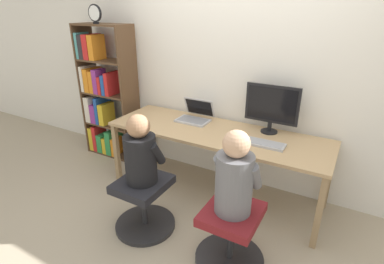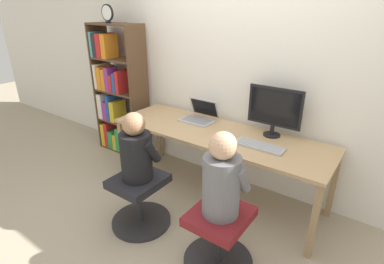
% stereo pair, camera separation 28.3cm
% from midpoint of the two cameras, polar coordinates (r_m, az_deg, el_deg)
% --- Properties ---
extents(ground_plane, '(14.00, 14.00, 0.00)m').
position_cam_midpoint_polar(ground_plane, '(3.05, 3.58, -14.66)').
color(ground_plane, tan).
extents(wall_back, '(10.00, 0.05, 2.60)m').
position_cam_midpoint_polar(wall_back, '(3.15, 11.95, 12.29)').
color(wall_back, white).
rests_on(wall_back, ground_plane).
extents(desk, '(2.21, 0.71, 0.71)m').
position_cam_midpoint_polar(desk, '(2.98, 7.56, -1.16)').
color(desk, tan).
rests_on(desk, ground_plane).
extents(desktop_monitor, '(0.51, 0.16, 0.47)m').
position_cam_midpoint_polar(desktop_monitor, '(2.91, 18.14, 3.98)').
color(desktop_monitor, black).
rests_on(desktop_monitor, desk).
extents(laptop, '(0.35, 0.30, 0.22)m').
position_cam_midpoint_polar(laptop, '(3.22, 3.89, 2.95)').
color(laptop, '#B7B7BC').
rests_on(laptop, desk).
extents(keyboard, '(0.43, 0.15, 0.03)m').
position_cam_midpoint_polar(keyboard, '(2.72, 15.67, -2.64)').
color(keyboard, '#B2B2B7').
rests_on(keyboard, desk).
extents(computer_mouse_by_keyboard, '(0.06, 0.11, 0.04)m').
position_cam_midpoint_polar(computer_mouse_by_keyboard, '(2.82, 10.29, -1.02)').
color(computer_mouse_by_keyboard, '#99999E').
rests_on(computer_mouse_by_keyboard, desk).
extents(office_chair_left, '(0.54, 0.54, 0.48)m').
position_cam_midpoint_polar(office_chair_left, '(2.40, 8.73, -19.39)').
color(office_chair_left, '#262628').
rests_on(office_chair_left, ground_plane).
extents(office_chair_right, '(0.54, 0.54, 0.48)m').
position_cam_midpoint_polar(office_chair_right, '(2.76, -6.96, -12.80)').
color(office_chair_right, '#262628').
rests_on(office_chair_right, ground_plane).
extents(person_at_monitor, '(0.33, 0.29, 0.63)m').
position_cam_midpoint_polar(person_at_monitor, '(2.10, 9.63, -8.90)').
color(person_at_monitor, slate).
rests_on(person_at_monitor, office_chair_left).
extents(person_at_laptop, '(0.33, 0.28, 0.60)m').
position_cam_midpoint_polar(person_at_laptop, '(2.51, -7.44, -3.54)').
color(person_at_laptop, black).
rests_on(person_at_laptop, office_chair_right).
extents(bookshelf, '(0.72, 0.31, 1.67)m').
position_cam_midpoint_polar(bookshelf, '(4.04, -12.55, 6.99)').
color(bookshelf, '#513823').
rests_on(bookshelf, ground_plane).
extents(desk_clock, '(0.19, 0.03, 0.21)m').
position_cam_midpoint_polar(desk_clock, '(3.77, -13.64, 21.13)').
color(desk_clock, black).
rests_on(desk_clock, bookshelf).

